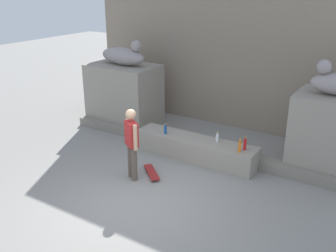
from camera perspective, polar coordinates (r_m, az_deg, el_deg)
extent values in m
plane|color=gray|center=(8.00, -4.78, -11.45)|extent=(40.00, 40.00, 0.00)
cube|color=gray|center=(11.66, 11.38, 12.34)|extent=(10.06, 0.60, 5.21)
cube|color=gray|center=(12.04, -6.51, 4.71)|extent=(2.10, 1.38, 1.86)
ellipsoid|color=#9A9191|center=(11.77, -6.75, 10.27)|extent=(1.63, 0.67, 0.52)
sphere|color=#9A9191|center=(11.34, -4.73, 11.77)|extent=(0.32, 0.32, 0.32)
sphere|color=#9A9191|center=(9.21, 22.19, 8.15)|extent=(0.32, 0.32, 0.32)
cube|color=gray|center=(9.73, 4.04, -3.35)|extent=(3.19, 0.69, 0.55)
cylinder|color=brown|center=(8.67, -5.05, -5.62)|extent=(0.14, 0.14, 0.82)
cylinder|color=brown|center=(8.84, -5.54, -5.10)|extent=(0.14, 0.14, 0.82)
cube|color=#B22626|center=(8.47, -5.45, -1.17)|extent=(0.41, 0.36, 0.56)
sphere|color=tan|center=(8.31, -5.56, 1.74)|extent=(0.23, 0.23, 0.23)
cylinder|color=tan|center=(8.28, -4.88, -1.76)|extent=(0.09, 0.09, 0.58)
cylinder|color=tan|center=(8.67, -6.00, -0.73)|extent=(0.09, 0.09, 0.58)
cube|color=maroon|center=(9.03, -2.46, -6.85)|extent=(0.73, 0.68, 0.02)
cylinder|color=white|center=(9.29, -3.34, -6.29)|extent=(0.06, 0.06, 0.06)
cylinder|color=white|center=(9.32, -2.50, -6.19)|extent=(0.06, 0.06, 0.06)
cylinder|color=white|center=(8.77, -2.42, -8.02)|extent=(0.06, 0.06, 0.06)
cylinder|color=white|center=(8.80, -1.53, -7.90)|extent=(0.06, 0.06, 0.06)
cylinder|color=red|center=(9.11, 11.35, -2.74)|extent=(0.07, 0.07, 0.25)
cylinder|color=red|center=(9.05, 11.42, -1.84)|extent=(0.03, 0.03, 0.06)
cylinder|color=yellow|center=(9.03, 11.43, -1.63)|extent=(0.04, 0.04, 0.01)
cylinder|color=orange|center=(8.97, 10.60, -3.07)|extent=(0.07, 0.07, 0.25)
cylinder|color=orange|center=(8.91, 10.67, -2.15)|extent=(0.03, 0.03, 0.06)
cylinder|color=yellow|center=(8.89, 10.69, -1.93)|extent=(0.04, 0.04, 0.01)
cylinder|color=silver|center=(9.45, 7.32, -1.80)|extent=(0.07, 0.07, 0.19)
cylinder|color=silver|center=(9.40, 7.36, -1.10)|extent=(0.03, 0.03, 0.06)
cylinder|color=yellow|center=(9.39, 7.37, -0.90)|extent=(0.04, 0.04, 0.01)
cylinder|color=#194C99|center=(9.86, -0.40, -0.61)|extent=(0.07, 0.07, 0.20)
cylinder|color=#194C99|center=(9.81, -0.40, 0.08)|extent=(0.03, 0.03, 0.06)
cylinder|color=yellow|center=(9.80, -0.40, 0.28)|extent=(0.04, 0.04, 0.01)
cube|color=gray|center=(10.15, 5.19, -3.30)|extent=(8.38, 0.50, 0.24)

